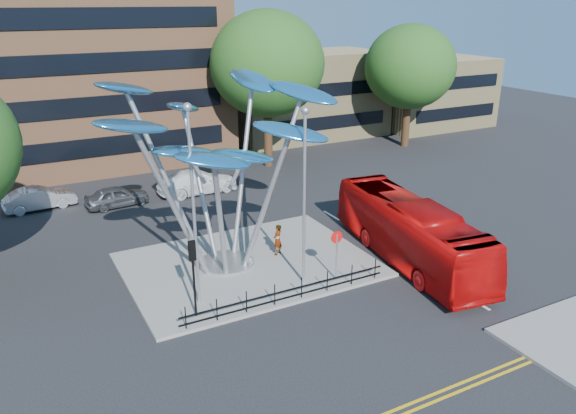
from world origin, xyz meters
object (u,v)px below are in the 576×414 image
parked_car_mid (39,198)px  red_bus (410,231)px  leaf_sculpture (218,132)px  street_lamp_right (304,182)px  parked_car_left (117,196)px  traffic_light_island (193,263)px  no_entry_sign_island (337,247)px  tree_far (410,67)px  parked_car_right (197,182)px  tree_right (267,64)px  street_lamp_left (192,190)px  pedestrian (278,240)px

parked_car_mid → red_bus: bearing=-142.0°
leaf_sculpture → parked_car_mid: leaf_sculpture is taller
street_lamp_right → parked_car_left: 16.55m
traffic_light_island → no_entry_sign_island: (7.00, 0.02, -0.80)m
tree_far → leaf_sculpture: bearing=-147.5°
leaf_sculpture → red_bus: (8.67, -3.90, -5.27)m
street_lamp_right → parked_car_right: street_lamp_right is taller
tree_right → parked_car_mid: size_ratio=2.75×
leaf_sculpture → parked_car_mid: bearing=119.2°
leaf_sculpture → tree_far: bearing=32.5°
street_lamp_left → no_entry_sign_island: bearing=-8.6°
street_lamp_left → red_bus: (11.10, -0.72, -3.76)m
street_lamp_left → parked_car_right: (5.13, 14.68, -4.55)m
red_bus → no_entry_sign_island: bearing=-168.9°
street_lamp_left → parked_car_left: bearing=91.7°
pedestrian → tree_right: bearing=-146.0°
traffic_light_island → tree_far: bearing=35.8°
tree_far → parked_car_left: tree_far is taller
street_lamp_right → no_entry_sign_island: (1.50, -0.48, -3.28)m
parked_car_right → tree_far: bearing=-81.7°
leaf_sculpture → parked_car_right: size_ratio=2.28×
tree_right → no_entry_sign_island: bearing=-107.1°
pedestrian → red_bus: bearing=117.6°
street_lamp_right → traffic_light_island: 6.05m
tree_right → street_lamp_right: (-7.50, -19.00, -2.94)m
red_bus → parked_car_left: 19.12m
traffic_light_island → red_bus: bearing=1.4°
tree_right → tree_far: tree_right is taller
tree_right → parked_car_mid: (-17.43, -2.15, -7.31)m
street_lamp_right → red_bus: street_lamp_right is taller
street_lamp_left → parked_car_left: street_lamp_left is taller
no_entry_sign_island → street_lamp_left: bearing=171.4°
no_entry_sign_island → red_bus: red_bus is taller
street_lamp_right → red_bus: (6.10, -0.22, -3.49)m
traffic_light_island → parked_car_right: traffic_light_island is taller
street_lamp_right → parked_car_mid: street_lamp_right is taller
pedestrian → parked_car_mid: pedestrian is taller
tree_far → pedestrian: bearing=-143.4°
parked_car_mid → parked_car_right: (10.07, -1.67, 0.08)m
parked_car_right → no_entry_sign_island: bearing=-176.9°
tree_right → leaf_sculpture: size_ratio=0.95×
street_lamp_left → no_entry_sign_island: size_ratio=3.59×
no_entry_sign_island → parked_car_mid: bearing=123.4°
parked_car_right → street_lamp_left: bearing=158.9°
no_entry_sign_island → pedestrian: size_ratio=1.48×
street_lamp_left → street_lamp_right: bearing=-5.7°
pedestrian → no_entry_sign_island: bearing=76.3°
red_bus → parked_car_right: bearing=119.0°
street_lamp_right → tree_far: bearing=41.5°
street_lamp_left → traffic_light_island: street_lamp_left is taller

